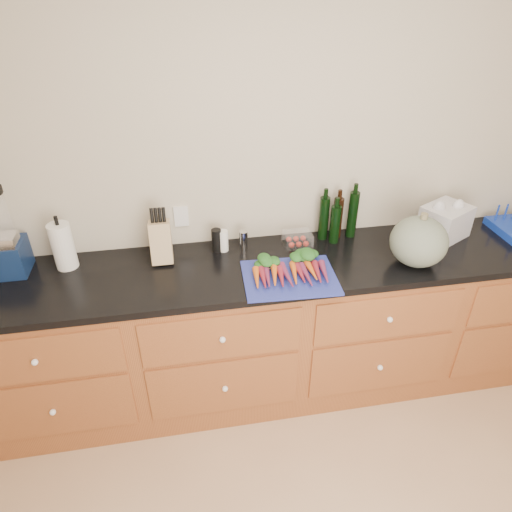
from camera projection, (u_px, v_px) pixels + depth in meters
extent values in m
cube|color=beige|center=(284.00, 177.00, 2.60)|extent=(4.10, 0.05, 2.60)
cube|color=brown|center=(292.00, 328.00, 2.78)|extent=(3.60, 0.60, 0.90)
cube|color=brown|center=(35.00, 360.00, 2.19)|extent=(0.82, 0.01, 0.28)
sphere|color=white|center=(35.00, 362.00, 2.17)|extent=(0.03, 0.03, 0.03)
cube|color=brown|center=(53.00, 410.00, 2.38)|extent=(0.82, 0.01, 0.38)
sphere|color=white|center=(53.00, 412.00, 2.36)|extent=(0.03, 0.03, 0.03)
cube|color=brown|center=(222.00, 338.00, 2.32)|extent=(0.82, 0.01, 0.28)
sphere|color=white|center=(222.00, 340.00, 2.30)|extent=(0.03, 0.03, 0.03)
cube|color=brown|center=(225.00, 387.00, 2.51)|extent=(0.82, 0.01, 0.38)
sphere|color=white|center=(225.00, 389.00, 2.50)|extent=(0.03, 0.03, 0.03)
cube|color=brown|center=(389.00, 318.00, 2.45)|extent=(0.82, 0.01, 0.28)
sphere|color=white|center=(390.00, 320.00, 2.44)|extent=(0.03, 0.03, 0.03)
cube|color=brown|center=(379.00, 366.00, 2.64)|extent=(0.82, 0.01, 0.38)
sphere|color=white|center=(380.00, 368.00, 2.63)|extent=(0.03, 0.03, 0.03)
cube|color=black|center=(295.00, 264.00, 2.53)|extent=(3.64, 0.62, 0.04)
cube|color=navy|center=(290.00, 277.00, 2.37)|extent=(0.50, 0.39, 0.01)
cone|color=orange|center=(257.00, 279.00, 2.32)|extent=(0.04, 0.18, 0.04)
cone|color=maroon|center=(263.00, 278.00, 2.32)|extent=(0.04, 0.18, 0.04)
cone|color=#77254A|center=(269.00, 278.00, 2.33)|extent=(0.04, 0.18, 0.04)
cone|color=orange|center=(274.00, 277.00, 2.33)|extent=(0.04, 0.18, 0.04)
cone|color=maroon|center=(280.00, 277.00, 2.34)|extent=(0.04, 0.18, 0.04)
cone|color=#77254A|center=(285.00, 276.00, 2.34)|extent=(0.04, 0.18, 0.04)
ellipsoid|color=#1A501D|center=(266.00, 262.00, 2.44)|extent=(0.18, 0.11, 0.05)
cone|color=orange|center=(296.00, 275.00, 2.35)|extent=(0.04, 0.18, 0.04)
cone|color=maroon|center=(301.00, 274.00, 2.35)|extent=(0.04, 0.18, 0.04)
cone|color=#77254A|center=(307.00, 274.00, 2.36)|extent=(0.04, 0.18, 0.04)
cone|color=orange|center=(312.00, 273.00, 2.36)|extent=(0.04, 0.18, 0.04)
cone|color=maroon|center=(318.00, 273.00, 2.37)|extent=(0.04, 0.18, 0.04)
cone|color=#77254A|center=(323.00, 272.00, 2.37)|extent=(0.04, 0.18, 0.04)
ellipsoid|color=#1A501D|center=(303.00, 258.00, 2.47)|extent=(0.18, 0.11, 0.05)
ellipsoid|color=#546151|center=(419.00, 242.00, 2.43)|extent=(0.30, 0.30, 0.27)
cube|color=#0E2045|center=(8.00, 257.00, 2.38)|extent=(0.19, 0.19, 0.18)
cylinder|color=white|center=(63.00, 246.00, 2.40)|extent=(0.11, 0.11, 0.26)
cube|color=tan|center=(161.00, 242.00, 2.47)|extent=(0.11, 0.11, 0.23)
cylinder|color=white|center=(223.00, 241.00, 2.58)|extent=(0.05, 0.05, 0.13)
cylinder|color=black|center=(217.00, 240.00, 2.57)|extent=(0.06, 0.06, 0.14)
cylinder|color=silver|center=(243.00, 240.00, 2.60)|extent=(0.05, 0.05, 0.11)
cube|color=white|center=(297.00, 239.00, 2.65)|extent=(0.16, 0.13, 0.07)
cylinder|color=black|center=(324.00, 218.00, 2.67)|extent=(0.06, 0.06, 0.26)
cylinder|color=black|center=(337.00, 218.00, 2.69)|extent=(0.06, 0.06, 0.25)
cylinder|color=black|center=(353.00, 214.00, 2.69)|extent=(0.06, 0.06, 0.28)
cylinder|color=black|center=(335.00, 224.00, 2.64)|extent=(0.06, 0.06, 0.23)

